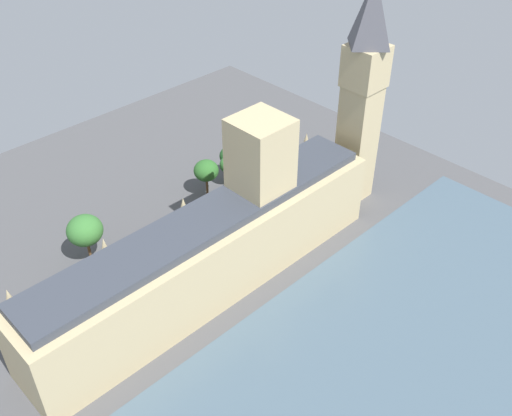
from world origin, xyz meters
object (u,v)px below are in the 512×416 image
pedestrian_by_river_gate (220,240)px  street_lamp_slot_10 (247,158)px  car_blue_trailing (78,300)px  plane_tree_corner (85,230)px  parliament_building (216,244)px  plane_tree_leading (230,165)px  clock_tower (363,91)px  double_decker_bus_midblock (163,244)px  plane_tree_near_tower (231,156)px  car_silver_kerbside (206,215)px  car_dark_green_far_end (245,196)px  pedestrian_under_trees (230,233)px  plane_tree_opposite_hall (206,171)px

pedestrian_by_river_gate → street_lamp_slot_10: 27.09m
car_blue_trailing → plane_tree_corner: bearing=-44.0°
parliament_building → plane_tree_corner: bearing=32.6°
parliament_building → plane_tree_leading: 32.62m
clock_tower → plane_tree_corner: clock_tower is taller
double_decker_bus_midblock → car_blue_trailing: bearing=-92.7°
parliament_building → clock_tower: size_ratio=1.47×
clock_tower → car_blue_trailing: clock_tower is taller
parliament_building → plane_tree_near_tower: size_ratio=8.34×
pedestrian_by_river_gate → car_silver_kerbside: bearing=59.3°
car_blue_trailing → pedestrian_by_river_gate: 30.58m
parliament_building → plane_tree_corner: 26.61m
plane_tree_leading → car_blue_trailing: bearing=100.9°
pedestrian_by_river_gate → plane_tree_leading: (13.99, -15.79, 5.02)m
car_dark_green_far_end → plane_tree_near_tower: (8.23, -3.41, 5.64)m
plane_tree_corner → pedestrian_by_river_gate: bearing=-122.5°
clock_tower → street_lamp_slot_10: (23.01, 11.17, -21.70)m
street_lamp_slot_10 → double_decker_bus_midblock: bearing=106.6°
street_lamp_slot_10 → plane_tree_near_tower: bearing=81.4°
plane_tree_leading → street_lamp_slot_10: bearing=-81.1°
parliament_building → plane_tree_corner: size_ratio=6.99×
double_decker_bus_midblock → pedestrian_under_trees: bearing=66.2°
pedestrian_under_trees → plane_tree_corner: bearing=104.2°
car_silver_kerbside → clock_tower: bearing=62.8°
parliament_building → clock_tower: 44.47m
double_decker_bus_midblock → plane_tree_corner: 15.40m
pedestrian_by_river_gate → plane_tree_corner: (14.05, 22.05, 6.86)m
plane_tree_near_tower → plane_tree_corner: plane_tree_corner is taller
plane_tree_near_tower → clock_tower: bearing=-146.4°
double_decker_bus_midblock → plane_tree_near_tower: bearing=107.3°
plane_tree_leading → plane_tree_near_tower: (1.71, -1.87, 0.81)m
pedestrian_by_river_gate → street_lamp_slot_10: bearing=25.1°
car_silver_kerbside → car_blue_trailing: (-3.09, 33.43, -0.00)m
car_dark_green_far_end → car_blue_trailing: (-2.32, 44.39, 0.00)m
car_silver_kerbside → street_lamp_slot_10: 20.43m
car_dark_green_far_end → pedestrian_under_trees: bearing=-61.2°
parliament_building → street_lamp_slot_10: bearing=-52.1°
plane_tree_corner → double_decker_bus_midblock: bearing=-126.9°
plane_tree_opposite_hall → parliament_building: bearing=143.6°
clock_tower → double_decker_bus_midblock: 51.43m
plane_tree_leading → car_dark_green_far_end: bearing=166.7°
plane_tree_near_tower → pedestrian_by_river_gate: bearing=131.6°
parliament_building → car_blue_trailing: parliament_building is taller
car_silver_kerbside → pedestrian_by_river_gate: size_ratio=3.07×
clock_tower → car_dark_green_far_end: size_ratio=11.99×
parliament_building → plane_tree_opposite_hall: (23.30, -17.17, -2.70)m
clock_tower → street_lamp_slot_10: clock_tower is taller
parliament_building → car_blue_trailing: 27.45m
plane_tree_near_tower → plane_tree_corner: 39.76m
clock_tower → parliament_building: bearing=90.4°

